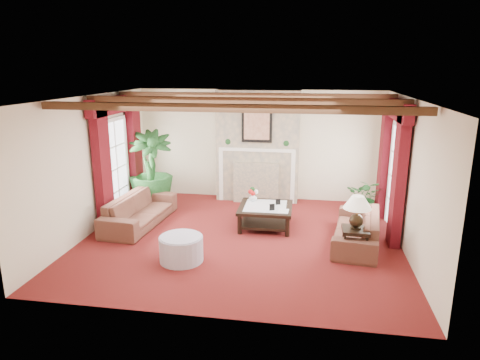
% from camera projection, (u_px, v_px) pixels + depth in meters
% --- Properties ---
extents(floor, '(6.00, 6.00, 0.00)m').
position_uv_depth(floor, '(241.00, 238.00, 8.32)').
color(floor, '#510E10').
rests_on(floor, ground).
extents(ceiling, '(6.00, 6.00, 0.00)m').
position_uv_depth(ceiling, '(241.00, 97.00, 7.62)').
color(ceiling, white).
rests_on(ceiling, floor).
extents(back_wall, '(6.00, 0.02, 2.70)m').
position_uv_depth(back_wall, '(259.00, 145.00, 10.59)').
color(back_wall, beige).
rests_on(back_wall, ground).
extents(left_wall, '(0.02, 5.50, 2.70)m').
position_uv_depth(left_wall, '(91.00, 165.00, 8.44)').
color(left_wall, beige).
rests_on(left_wall, ground).
extents(right_wall, '(0.02, 5.50, 2.70)m').
position_uv_depth(right_wall, '(409.00, 177.00, 7.50)').
color(right_wall, beige).
rests_on(right_wall, ground).
extents(ceiling_beams, '(6.00, 3.00, 0.12)m').
position_uv_depth(ceiling_beams, '(241.00, 101.00, 7.64)').
color(ceiling_beams, '#372211').
rests_on(ceiling_beams, ceiling).
extents(fireplace, '(2.00, 0.52, 2.70)m').
position_uv_depth(fireplace, '(258.00, 90.00, 10.05)').
color(fireplace, tan).
rests_on(fireplace, ground).
extents(french_door_left, '(0.10, 1.10, 2.16)m').
position_uv_depth(french_door_left, '(112.00, 120.00, 9.19)').
color(french_door_left, white).
rests_on(french_door_left, ground).
extents(french_door_right, '(0.10, 1.10, 2.16)m').
position_uv_depth(french_door_right, '(401.00, 126.00, 8.26)').
color(french_door_right, white).
rests_on(french_door_right, ground).
extents(curtains_left, '(0.20, 2.40, 2.55)m').
position_uv_depth(curtains_left, '(116.00, 100.00, 9.06)').
color(curtains_left, '#47090D').
rests_on(curtains_left, ground).
extents(curtains_right, '(0.20, 2.40, 2.55)m').
position_uv_depth(curtains_right, '(397.00, 103.00, 8.17)').
color(curtains_right, '#47090D').
rests_on(curtains_right, ground).
extents(sofa_left, '(2.21, 0.96, 0.82)m').
position_uv_depth(sofa_left, '(139.00, 206.00, 8.96)').
color(sofa_left, black).
rests_on(sofa_left, ground).
extents(sofa_right, '(2.15, 1.12, 0.78)m').
position_uv_depth(sofa_right, '(357.00, 223.00, 8.00)').
color(sofa_right, black).
rests_on(sofa_right, ground).
extents(potted_palm, '(2.40, 2.58, 1.01)m').
position_uv_depth(potted_palm, '(152.00, 185.00, 10.13)').
color(potted_palm, black).
rests_on(potted_palm, ground).
extents(small_plant, '(1.28, 1.31, 0.67)m').
position_uv_depth(small_plant, '(365.00, 201.00, 9.51)').
color(small_plant, black).
rests_on(small_plant, ground).
extents(coffee_table, '(1.10, 1.10, 0.44)m').
position_uv_depth(coffee_table, '(265.00, 216.00, 8.87)').
color(coffee_table, black).
rests_on(coffee_table, ground).
extents(side_table, '(0.53, 0.53, 0.54)m').
position_uv_depth(side_table, '(355.00, 243.00, 7.42)').
color(side_table, black).
rests_on(side_table, ground).
extents(ottoman, '(0.75, 0.75, 0.44)m').
position_uv_depth(ottoman, '(181.00, 249.00, 7.30)').
color(ottoman, '#B0A9C0').
rests_on(ottoman, ground).
extents(table_lamp, '(0.48, 0.48, 0.60)m').
position_uv_depth(table_lamp, '(357.00, 212.00, 7.27)').
color(table_lamp, black).
rests_on(table_lamp, side_table).
extents(flower_vase, '(0.21, 0.22, 0.17)m').
position_uv_depth(flower_vase, '(253.00, 197.00, 9.13)').
color(flower_vase, silver).
rests_on(flower_vase, coffee_table).
extents(book, '(0.21, 0.04, 0.29)m').
position_uv_depth(book, '(278.00, 205.00, 8.45)').
color(book, black).
rests_on(book, coffee_table).
extents(photo_frame_a, '(0.11, 0.06, 0.14)m').
position_uv_depth(photo_frame_a, '(272.00, 207.00, 8.52)').
color(photo_frame_a, black).
rests_on(photo_frame_a, coffee_table).
extents(photo_frame_b, '(0.10, 0.05, 0.13)m').
position_uv_depth(photo_frame_b, '(278.00, 202.00, 8.87)').
color(photo_frame_b, black).
rests_on(photo_frame_b, coffee_table).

